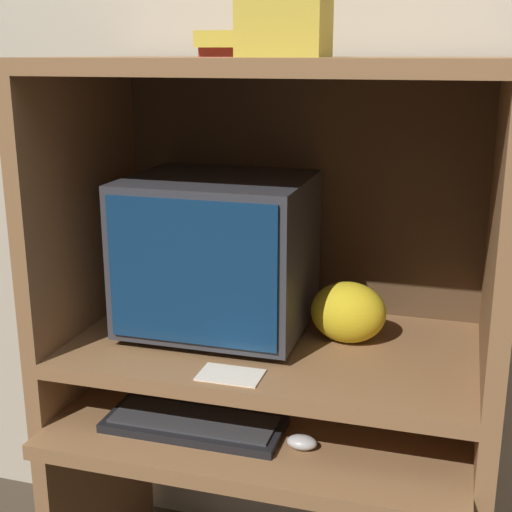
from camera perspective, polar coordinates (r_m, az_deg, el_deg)
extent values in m
cube|color=#B2A893|center=(1.96, 4.21, 11.17)|extent=(6.00, 0.06, 2.60)
cube|color=brown|center=(2.15, -12.29, -16.86)|extent=(0.04, 0.57, 0.62)
cube|color=brown|center=(1.69, -0.20, -14.70)|extent=(0.97, 0.37, 0.04)
cube|color=brown|center=(1.97, -12.96, -7.24)|extent=(0.04, 0.57, 0.16)
cube|color=brown|center=(1.74, 17.89, -10.76)|extent=(0.04, 0.57, 0.16)
cube|color=brown|center=(1.77, 1.45, -7.39)|extent=(0.97, 0.57, 0.04)
cube|color=brown|center=(1.85, -13.75, 4.72)|extent=(0.04, 0.57, 0.67)
cube|color=brown|center=(1.61, 19.14, 2.66)|extent=(0.04, 0.57, 0.67)
cube|color=brown|center=(1.62, 1.62, 14.98)|extent=(0.97, 0.57, 0.04)
cube|color=#48321E|center=(1.92, 3.64, 5.54)|extent=(0.97, 0.01, 0.67)
cylinder|color=#333338|center=(1.83, -2.89, -5.56)|extent=(0.21, 0.21, 0.02)
cube|color=#333338|center=(1.77, -2.97, 0.35)|extent=(0.44, 0.37, 0.37)
cube|color=navy|center=(1.60, -5.20, -1.38)|extent=(0.40, 0.01, 0.34)
cube|color=black|center=(1.71, -4.97, -13.27)|extent=(0.42, 0.17, 0.02)
cube|color=#333335|center=(1.70, -4.98, -12.89)|extent=(0.38, 0.13, 0.01)
ellipsoid|color=#B7B7B7|center=(1.62, 3.69, -14.65)|extent=(0.07, 0.05, 0.03)
ellipsoid|color=gold|center=(1.75, 7.38, -4.48)|extent=(0.18, 0.14, 0.15)
cube|color=maroon|center=(1.67, -0.73, 15.98)|extent=(0.19, 0.12, 0.02)
cube|color=gold|center=(1.67, -1.12, 16.94)|extent=(0.18, 0.15, 0.04)
cube|color=beige|center=(1.58, -2.05, -9.49)|extent=(0.14, 0.09, 0.00)
cube|color=gold|center=(1.58, 2.31, 17.89)|extent=(0.18, 0.15, 0.13)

